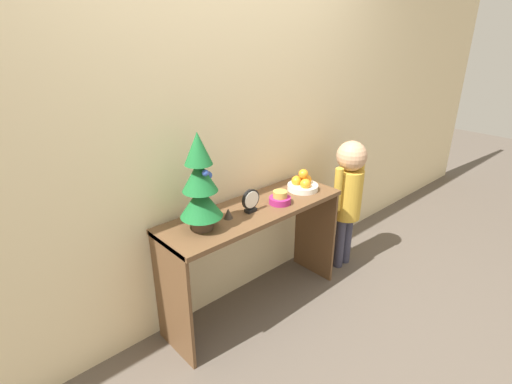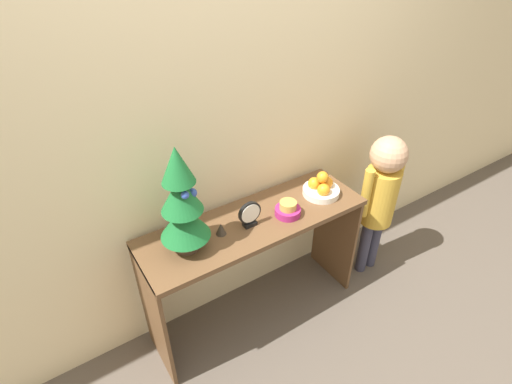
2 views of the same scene
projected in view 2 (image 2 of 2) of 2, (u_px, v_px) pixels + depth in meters
ground_plane at (273, 334)px, 2.40m from camera, size 12.00×12.00×0.00m
back_wall at (228, 114)px, 1.98m from camera, size 7.00×0.05×2.50m
console_table at (255, 243)px, 2.20m from camera, size 1.25×0.40×0.74m
mini_tree at (182, 204)px, 1.78m from camera, size 0.24×0.24×0.55m
fruit_bowl at (321, 188)px, 2.27m from camera, size 0.21×0.21×0.15m
singing_bowl at (288, 210)px, 2.12m from camera, size 0.14×0.14×0.08m
desk_clock at (250, 214)px, 2.02m from camera, size 0.13×0.04×0.15m
figurine at (221, 229)px, 1.99m from camera, size 0.05×0.05×0.06m
child_figure at (381, 190)px, 2.47m from camera, size 0.33×0.22×1.03m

